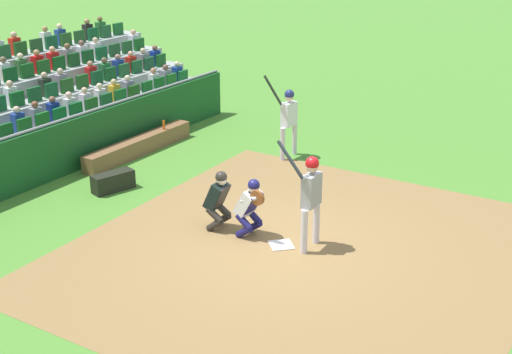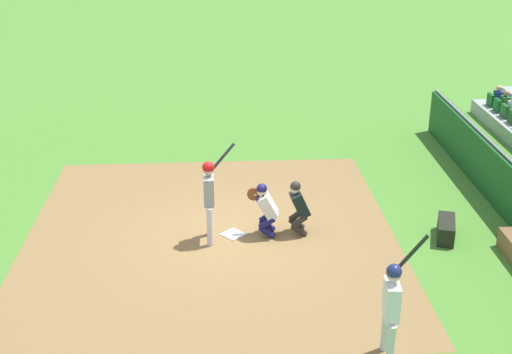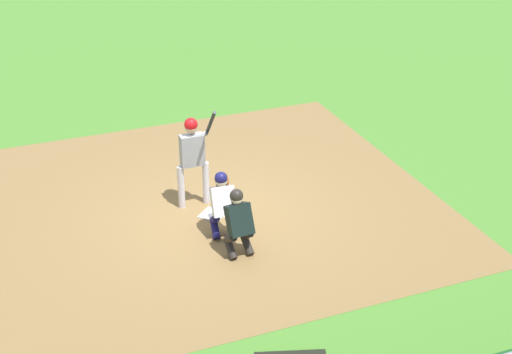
{
  "view_description": "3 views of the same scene",
  "coord_description": "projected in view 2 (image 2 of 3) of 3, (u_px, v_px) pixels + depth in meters",
  "views": [
    {
      "loc": [
        10.67,
        6.26,
        6.23
      ],
      "look_at": [
        -0.46,
        -0.88,
        1.1
      ],
      "focal_mm": 49.7,
      "sensor_mm": 36.0,
      "label": 1
    },
    {
      "loc": [
        -13.57,
        0.04,
        7.15
      ],
      "look_at": [
        0.52,
        -0.54,
        1.19
      ],
      "focal_mm": 47.56,
      "sensor_mm": 36.0,
      "label": 2
    },
    {
      "loc": [
        -3.37,
        -11.58,
        7.13
      ],
      "look_at": [
        0.49,
        -1.1,
        1.29
      ],
      "focal_mm": 50.48,
      "sensor_mm": 36.0,
      "label": 3
    }
  ],
  "objects": [
    {
      "name": "on_deck_batter",
      "position": [
        392.0,
        301.0,
        10.77
      ],
      "size": [
        0.69,
        0.72,
        2.17
      ],
      "color": "silver",
      "rests_on": "ground_plane"
    },
    {
      "name": "batter_at_plate",
      "position": [
        209.0,
        191.0,
        14.61
      ],
      "size": [
        0.66,
        0.71,
        2.18
      ],
      "color": "silver",
      "rests_on": "ground_plane"
    },
    {
      "name": "equipment_duffel_bag",
      "position": [
        446.0,
        229.0,
        15.06
      ],
      "size": [
        1.05,
        0.63,
        0.43
      ],
      "primitive_type": "cube",
      "rotation": [
        0.0,
        0.0,
        -0.29
      ],
      "color": "black",
      "rests_on": "ground_plane"
    },
    {
      "name": "infield_dirt_patch",
      "position": [
        211.0,
        235.0,
        15.25
      ],
      "size": [
        9.14,
        8.44,
        0.01
      ],
      "primitive_type": "cube",
      "rotation": [
        0.0,
        0.0,
        0.02
      ],
      "color": "olive",
      "rests_on": "ground_plane"
    },
    {
      "name": "home_plate_umpire",
      "position": [
        298.0,
        205.0,
        15.09
      ],
      "size": [
        0.49,
        0.49,
        1.29
      ],
      "color": "#2B2621",
      "rests_on": "ground_plane"
    },
    {
      "name": "home_plate_marker",
      "position": [
        233.0,
        234.0,
        15.27
      ],
      "size": [
        0.62,
        0.62,
        0.02
      ],
      "primitive_type": "cube",
      "rotation": [
        0.0,
        0.0,
        0.79
      ],
      "color": "white",
      "rests_on": "infield_dirt_patch"
    },
    {
      "name": "catcher_crouching",
      "position": [
        265.0,
        206.0,
        15.02
      ],
      "size": [
        0.49,
        0.71,
        1.26
      ],
      "color": "#191853",
      "rests_on": "ground_plane"
    },
    {
      "name": "ground_plane",
      "position": [
        233.0,
        235.0,
        15.28
      ],
      "size": [
        160.0,
        160.0,
        0.0
      ],
      "primitive_type": "plane",
      "color": "#4B882F"
    }
  ]
}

